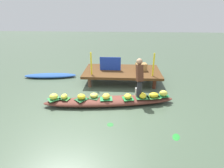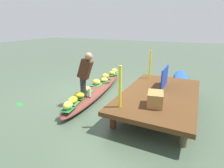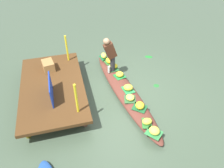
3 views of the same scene
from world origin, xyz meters
name	(u,v)px [view 1 (image 1 of 3)]	position (x,y,z in m)	size (l,w,h in m)	color
canal_water	(109,104)	(0.00, 0.00, 0.00)	(40.00, 40.00, 0.00)	#40513E
dock_platform	(122,72)	(0.38, 2.10, 0.42)	(3.20, 1.80, 0.48)	#4C2F17
vendor_boat	(109,101)	(0.00, 0.00, 0.12)	(4.22, 0.63, 0.24)	brown
moored_boat	(50,76)	(-2.89, 2.33, 0.08)	(2.33, 0.53, 0.17)	#214A93
leaf_mat_0	(64,98)	(-1.44, -0.14, 0.24)	(0.35, 0.25, 0.01)	#2D6F2D
banana_bunch_0	(64,96)	(-1.44, -0.14, 0.32)	(0.25, 0.19, 0.15)	yellow
leaf_mat_1	(106,99)	(-0.10, -0.07, 0.24)	(0.39, 0.31, 0.01)	#278144
banana_bunch_1	(106,96)	(-0.10, -0.07, 0.33)	(0.28, 0.23, 0.18)	yellow
leaf_mat_2	(153,97)	(1.43, 0.13, 0.24)	(0.43, 0.29, 0.01)	#35712F
banana_bunch_2	(154,95)	(1.43, 0.13, 0.32)	(0.31, 0.22, 0.16)	yellow
leaf_mat_3	(54,99)	(-1.76, -0.20, 0.24)	(0.37, 0.31, 0.01)	#307E41
banana_bunch_3	(54,96)	(-1.76, -0.20, 0.33)	(0.26, 0.24, 0.18)	#EDE549
leaf_mat_4	(128,98)	(0.60, -0.01, 0.24)	(0.33, 0.33, 0.01)	#207734
banana_bunch_4	(128,96)	(0.60, -0.01, 0.32)	(0.24, 0.25, 0.16)	yellow
leaf_mat_5	(82,99)	(-0.88, -0.15, 0.24)	(0.37, 0.32, 0.01)	#1D592D
banana_bunch_5	(81,97)	(-0.88, -0.15, 0.33)	(0.26, 0.24, 0.18)	gold
leaf_mat_6	(163,96)	(1.77, 0.25, 0.24)	(0.37, 0.25, 0.01)	#176434
banana_bunch_6	(163,93)	(1.77, 0.25, 0.34)	(0.27, 0.19, 0.20)	#E7DC50
leaf_mat_7	(94,97)	(-0.51, 0.00, 0.24)	(0.33, 0.32, 0.01)	#2F5C32
banana_bunch_7	(94,95)	(-0.51, 0.00, 0.32)	(0.24, 0.25, 0.15)	#EDD450
leaf_mat_8	(143,98)	(1.08, 0.07, 0.24)	(0.42, 0.29, 0.01)	#266031
banana_bunch_8	(143,96)	(1.08, 0.07, 0.32)	(0.30, 0.22, 0.16)	yellow
vendor_person	(139,76)	(0.94, 0.21, 0.94)	(0.24, 0.45, 1.24)	#28282D
water_bottle	(136,91)	(0.87, 0.28, 0.36)	(0.08, 0.08, 0.25)	silver
market_banner	(110,64)	(-0.12, 2.10, 0.77)	(0.88, 0.03, 0.57)	#18349C
railing_post_west	(91,64)	(-0.82, 1.50, 0.93)	(0.06, 0.06, 0.90)	yellow
railing_post_east	(154,65)	(1.58, 1.50, 0.93)	(0.06, 0.06, 0.90)	yellow
produce_crate	(141,67)	(1.18, 2.15, 0.63)	(0.44, 0.32, 0.30)	#9E723F
drifting_plant_2	(110,125)	(0.11, -1.11, 0.00)	(0.18, 0.17, 0.01)	#256C2D
drifting_plant_3	(176,137)	(1.76, -1.52, 0.00)	(0.29, 0.17, 0.01)	#207C2A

